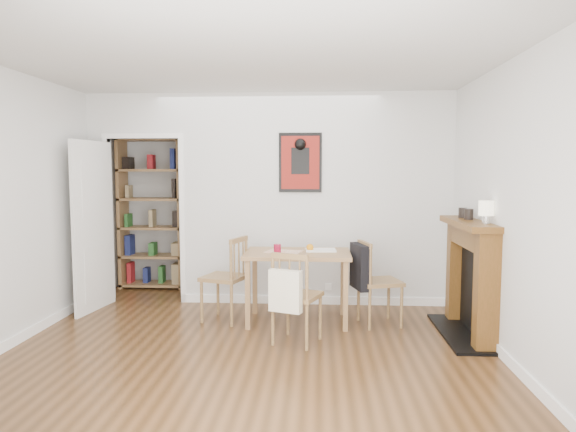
# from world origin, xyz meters

# --- Properties ---
(ground) EXTENTS (5.20, 5.20, 0.00)m
(ground) POSITION_xyz_m (0.00, 0.00, 0.00)
(ground) COLOR brown
(ground) RESTS_ON ground
(room_shell) EXTENTS (5.20, 5.20, 5.20)m
(room_shell) POSITION_xyz_m (0.10, 1.34, 1.30)
(room_shell) COLOR silver
(room_shell) RESTS_ON ground
(dining_table) EXTENTS (1.14, 0.72, 0.77)m
(dining_table) POSITION_xyz_m (0.40, 0.58, 0.68)
(dining_table) COLOR olive
(dining_table) RESTS_ON ground
(chair_left) EXTENTS (0.59, 0.59, 0.94)m
(chair_left) POSITION_xyz_m (-0.41, 0.59, 0.47)
(chair_left) COLOR olive
(chair_left) RESTS_ON ground
(chair_right) EXTENTS (0.61, 0.56, 0.91)m
(chair_right) POSITION_xyz_m (1.26, 0.53, 0.47)
(chair_right) COLOR olive
(chair_right) RESTS_ON ground
(chair_front) EXTENTS (0.58, 0.61, 0.90)m
(chair_front) POSITION_xyz_m (0.42, -0.10, 0.46)
(chair_front) COLOR olive
(chair_front) RESTS_ON ground
(bookshelf) EXTENTS (0.90, 0.36, 2.13)m
(bookshelf) POSITION_xyz_m (-1.71, 2.15, 1.05)
(bookshelf) COLOR olive
(bookshelf) RESTS_ON ground
(fireplace) EXTENTS (0.45, 1.25, 1.16)m
(fireplace) POSITION_xyz_m (2.16, 0.25, 0.62)
(fireplace) COLOR brown
(fireplace) RESTS_ON ground
(red_glass) EXTENTS (0.08, 0.08, 0.10)m
(red_glass) POSITION_xyz_m (0.19, 0.47, 0.82)
(red_glass) COLOR maroon
(red_glass) RESTS_ON dining_table
(orange_fruit) EXTENTS (0.08, 0.08, 0.08)m
(orange_fruit) POSITION_xyz_m (0.53, 0.65, 0.81)
(orange_fruit) COLOR orange
(orange_fruit) RESTS_ON dining_table
(placemat) EXTENTS (0.43, 0.37, 0.00)m
(placemat) POSITION_xyz_m (0.25, 0.59, 0.78)
(placemat) COLOR beige
(placemat) RESTS_ON dining_table
(notebook) EXTENTS (0.34, 0.26, 0.02)m
(notebook) POSITION_xyz_m (0.65, 0.68, 0.78)
(notebook) COLOR white
(notebook) RESTS_ON dining_table
(mantel_lamp) EXTENTS (0.14, 0.14, 0.22)m
(mantel_lamp) POSITION_xyz_m (2.17, -0.08, 1.29)
(mantel_lamp) COLOR silver
(mantel_lamp) RESTS_ON fireplace
(ceramic_jar_a) EXTENTS (0.09, 0.09, 0.11)m
(ceramic_jar_a) POSITION_xyz_m (2.14, 0.34, 1.22)
(ceramic_jar_a) COLOR black
(ceramic_jar_a) RESTS_ON fireplace
(ceramic_jar_b) EXTENTS (0.08, 0.08, 0.11)m
(ceramic_jar_b) POSITION_xyz_m (2.14, 0.55, 1.21)
(ceramic_jar_b) COLOR black
(ceramic_jar_b) RESTS_ON fireplace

